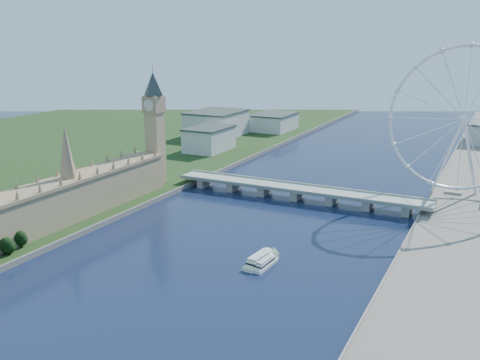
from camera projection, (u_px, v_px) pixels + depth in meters
The scene contains 7 objects.
parliament_range at pixel (70, 198), 389.44m from camera, with size 24.00×200.00×70.00m.
big_ben at pixel (154, 114), 470.60m from camera, with size 20.02×20.02×110.00m.
westminster_bridge at pixel (298, 191), 449.50m from camera, with size 220.00×22.00×9.50m.
london_eye at pixel (464, 120), 429.71m from camera, with size 113.60×39.12×124.30m.
city_skyline at pixel (403, 135), 654.82m from camera, with size 505.00×280.00×32.00m.
tour_boat_near at pixel (260, 264), 319.69m from camera, with size 8.06×31.47×6.97m, color silver, non-canonical shape.
tour_boat_far at pixel (265, 267), 315.98m from camera, with size 6.67×26.31×5.78m, color silver, non-canonical shape.
Camera 1 is at (149.97, -108.38, 130.09)m, focal length 40.00 mm.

